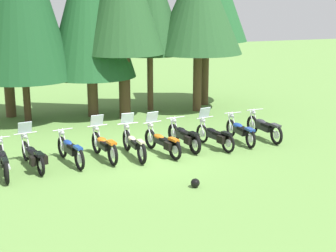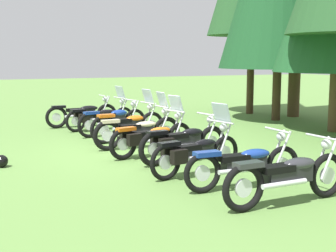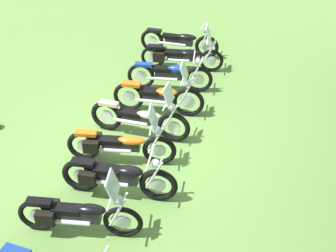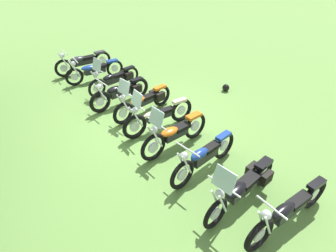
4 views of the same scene
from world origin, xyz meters
name	(u,v)px [view 3 (image 3 of 4)]	position (x,y,z in m)	size (l,w,h in m)	color
ground_plane	(136,148)	(0.00, 0.00, 0.00)	(80.00, 80.00, 0.00)	#608C42
motorcycle_0	(180,41)	(-4.66, -0.37, 0.44)	(0.62, 2.40, 1.01)	black
motorcycle_1	(181,55)	(-3.75, -0.08, 0.45)	(0.86, 2.30, 1.34)	black
motorcycle_2	(170,75)	(-2.58, -0.02, 0.46)	(0.71, 2.21, 1.01)	black
motorcycle_3	(159,96)	(-1.46, 0.05, 0.48)	(0.70, 2.21, 1.39)	black
motorcycle_4	(141,118)	(-0.47, -0.05, 0.46)	(0.73, 2.33, 1.38)	black
motorcycle_5	(119,144)	(0.53, -0.15, 0.45)	(0.85, 2.26, 1.36)	black
motorcycle_6	(117,177)	(1.47, 0.18, 0.45)	(0.77, 2.24, 1.02)	black
motorcycle_7	(77,214)	(2.54, -0.08, 0.46)	(0.84, 2.15, 1.35)	black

